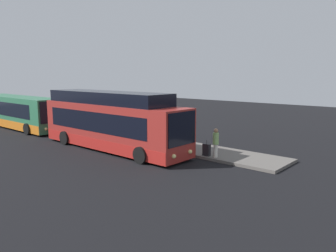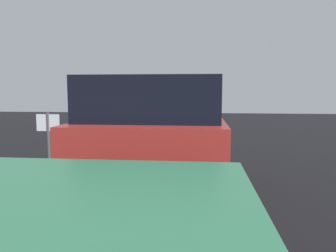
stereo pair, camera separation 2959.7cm
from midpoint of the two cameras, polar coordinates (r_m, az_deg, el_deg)
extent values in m
plane|color=black|center=(8.79, 18.46, -19.85)|extent=(80.00, 80.00, 0.00)
cube|color=#605B56|center=(11.45, 24.71, -12.81)|extent=(20.00, 3.03, 0.17)
cube|color=maroon|center=(8.21, 16.63, -9.86)|extent=(11.63, 2.54, 2.82)
cube|color=#B2231E|center=(8.60, 16.30, -16.57)|extent=(11.57, 2.56, 0.70)
cube|color=black|center=(8.22, 14.88, -7.28)|extent=(9.54, 2.57, 1.24)
cube|color=black|center=(7.91, 59.90, -11.64)|extent=(0.06, 2.23, 1.80)
sphere|color=#F9E58C|center=(9.00, 57.33, -18.59)|extent=(0.24, 0.24, 0.24)
sphere|color=#F9E58C|center=(7.82, 60.33, -22.81)|extent=(0.24, 0.24, 0.24)
cylinder|color=black|center=(9.20, 44.25, -17.39)|extent=(0.95, 0.30, 0.95)
cylinder|color=black|center=(6.96, 45.35, -25.92)|extent=(0.95, 0.30, 0.95)
cylinder|color=black|center=(11.39, 2.22, -10.01)|extent=(0.95, 0.30, 0.95)
cylinder|color=black|center=(9.67, -7.55, -13.60)|extent=(0.95, 0.30, 0.95)
cube|color=black|center=(8.03, 14.18, 2.93)|extent=(9.89, 2.33, 0.76)
cube|color=#2D704C|center=(18.14, -25.15, -0.33)|extent=(11.96, 2.43, 2.71)
cube|color=orange|center=(18.31, -24.94, -3.44)|extent=(11.90, 2.45, 0.70)
cube|color=black|center=(18.37, -25.59, 0.77)|extent=(9.81, 2.46, 1.19)
cube|color=black|center=(12.86, -14.38, -1.49)|extent=(0.06, 2.14, 1.73)
sphere|color=#F9E58C|center=(13.51, -11.78, -6.52)|extent=(0.24, 0.24, 0.24)
sphere|color=#F9E58C|center=(12.79, -16.59, -7.59)|extent=(0.24, 0.24, 0.24)
cylinder|color=black|center=(15.40, -14.54, -5.27)|extent=(0.94, 0.30, 0.94)
cylinder|color=black|center=(14.23, -22.68, -6.85)|extent=(0.94, 0.30, 0.94)
cylinder|color=black|center=(22.14, -25.99, -1.61)|extent=(0.94, 0.30, 0.94)
cylinder|color=silver|center=(10.76, 32.27, -12.15)|extent=(0.25, 0.25, 0.76)
cylinder|color=#334C8C|center=(10.54, 32.60, -8.52)|extent=(0.36, 0.36, 0.66)
sphere|color=tan|center=(10.43, 32.81, -6.12)|extent=(0.25, 0.25, 0.25)
cube|color=black|center=(10.37, 32.36, -10.40)|extent=(0.29, 0.16, 0.24)
cylinder|color=#4C476B|center=(10.78, 26.27, -11.58)|extent=(0.25, 0.25, 0.78)
cylinder|color=#334C8C|center=(10.56, 26.55, -7.85)|extent=(0.36, 0.36, 0.68)
sphere|color=beige|center=(10.44, 26.72, -5.38)|extent=(0.26, 0.26, 0.26)
cube|color=#598C59|center=(10.39, 26.23, -9.76)|extent=(0.29, 0.17, 0.24)
cylinder|color=silver|center=(10.47, 59.37, -15.83)|extent=(0.32, 0.32, 0.76)
cylinder|color=#8CB766|center=(10.24, 59.91, -12.16)|extent=(0.46, 0.46, 0.66)
sphere|color=#9E7051|center=(10.12, 60.26, -9.72)|extent=(0.25, 0.25, 0.25)
cube|color=black|center=(10.25, 56.25, -16.01)|extent=(0.44, 0.24, 0.70)
cylinder|color=black|center=(10.10, 56.60, -13.53)|extent=(0.02, 0.02, 0.24)
cylinder|color=#4C4C51|center=(11.88, 21.30, -4.69)|extent=(0.10, 0.10, 2.66)
cube|color=silver|center=(11.69, 21.58, 0.19)|extent=(0.04, 0.72, 0.52)
camera|label=1|loc=(14.80, 156.14, -5.62)|focal=35.00mm
camera|label=2|loc=(14.80, -23.86, 5.62)|focal=35.00mm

